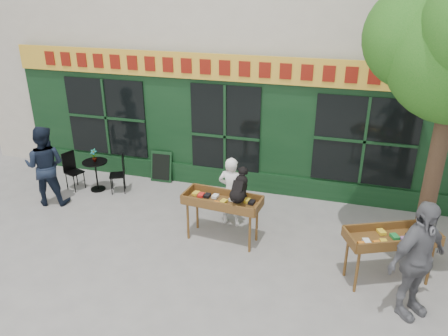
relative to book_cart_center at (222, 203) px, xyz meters
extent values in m
plane|color=slate|center=(-0.62, 0.02, -0.82)|extent=(80.00, 80.00, 0.00)
cube|color=black|center=(-0.62, 2.44, 0.78)|extent=(11.00, 0.16, 3.20)
cube|color=gold|center=(-0.62, 2.32, 2.18)|extent=(11.00, 0.06, 0.60)
cube|color=maroon|center=(-0.62, 2.28, 2.18)|extent=(9.60, 0.03, 0.34)
cube|color=black|center=(-0.62, 2.34, -0.57)|extent=(11.00, 0.10, 0.50)
cube|color=black|center=(-0.62, 2.34, 0.53)|extent=(1.70, 0.05, 2.50)
cube|color=black|center=(-3.82, 2.34, 0.73)|extent=(2.20, 0.05, 2.00)
cube|color=black|center=(2.58, 2.34, 0.73)|extent=(2.20, 0.05, 2.00)
cylinder|color=#382619|center=(3.68, 0.32, 0.98)|extent=(0.28, 0.28, 3.60)
sphere|color=#185B14|center=(3.08, 0.52, 3.18)|extent=(1.70, 1.70, 1.70)
sphere|color=#185B14|center=(3.38, 0.92, 3.58)|extent=(1.60, 1.60, 1.60)
cylinder|color=brown|center=(-0.67, -0.16, -0.42)|extent=(0.05, 0.05, 0.80)
cylinder|color=brown|center=(0.63, -0.28, -0.42)|extent=(0.05, 0.05, 0.80)
cylinder|color=brown|center=(-0.63, 0.28, -0.42)|extent=(0.05, 0.05, 0.80)
cylinder|color=brown|center=(0.67, 0.16, -0.42)|extent=(0.05, 0.05, 0.80)
cube|color=brown|center=(0.00, 0.00, 0.00)|extent=(1.55, 0.71, 0.05)
cube|color=brown|center=(-0.03, -0.29, 0.08)|extent=(1.50, 0.18, 0.18)
cube|color=brown|center=(0.03, 0.29, 0.08)|extent=(1.50, 0.18, 0.18)
cube|color=brown|center=(0.00, 0.00, 0.06)|extent=(1.33, 0.52, 0.06)
imported|color=white|center=(0.00, 0.65, -0.06)|extent=(0.59, 0.41, 1.53)
cylinder|color=brown|center=(2.59, -0.91, -0.42)|extent=(0.05, 0.05, 0.80)
cylinder|color=brown|center=(3.78, -0.37, -0.42)|extent=(0.05, 0.05, 0.80)
cylinder|color=brown|center=(2.41, -0.51, -0.42)|extent=(0.05, 0.05, 0.80)
cylinder|color=brown|center=(3.59, 0.03, -0.42)|extent=(0.05, 0.05, 0.80)
cube|color=brown|center=(3.09, -0.44, 0.00)|extent=(1.61, 1.15, 0.05)
cube|color=brown|center=(3.21, -0.70, 0.08)|extent=(1.38, 0.66, 0.18)
cube|color=brown|center=(2.97, -0.17, 0.08)|extent=(1.38, 0.66, 0.18)
cube|color=brown|center=(3.09, -0.44, 0.06)|extent=(1.35, 0.90, 0.06)
imported|color=#5E5F63|center=(3.39, -1.19, 0.16)|extent=(1.15, 1.14, 1.96)
cylinder|color=black|center=(-3.62, 1.28, -0.80)|extent=(0.36, 0.36, 0.03)
cylinder|color=black|center=(-3.62, 1.28, -0.44)|extent=(0.04, 0.04, 0.72)
cylinder|color=black|center=(-3.62, 1.28, -0.07)|extent=(0.60, 0.60, 0.03)
cube|color=black|center=(-4.17, 1.18, -0.37)|extent=(0.46, 0.46, 0.03)
cube|color=black|center=(-4.33, 1.23, -0.12)|extent=(0.14, 0.35, 0.50)
cylinder|color=black|center=(-4.08, 0.99, -0.60)|extent=(0.02, 0.02, 0.44)
cylinder|color=black|center=(-3.98, 1.27, -0.60)|extent=(0.02, 0.02, 0.44)
cylinder|color=black|center=(-4.36, 1.09, -0.60)|extent=(0.02, 0.02, 0.44)
cylinder|color=black|center=(-4.27, 1.37, -0.60)|extent=(0.02, 0.02, 0.44)
cube|color=black|center=(-3.07, 1.33, -0.37)|extent=(0.48, 0.48, 0.03)
cube|color=black|center=(-2.92, 1.41, -0.12)|extent=(0.19, 0.34, 0.50)
cylinder|color=black|center=(-3.27, 1.40, -0.60)|extent=(0.02, 0.02, 0.44)
cylinder|color=black|center=(-3.14, 1.13, -0.60)|extent=(0.02, 0.02, 0.44)
cylinder|color=black|center=(-3.00, 1.53, -0.60)|extent=(0.02, 0.02, 0.44)
cylinder|color=black|center=(-2.87, 1.26, -0.60)|extent=(0.02, 0.02, 0.44)
imported|color=gray|center=(-3.62, 1.28, 0.10)|extent=(0.18, 0.13, 0.32)
imported|color=black|center=(-4.32, 0.38, 0.11)|extent=(1.07, 0.94, 1.87)
cube|color=black|center=(-2.31, 2.22, -0.42)|extent=(0.57, 0.21, 0.79)
cube|color=black|center=(-2.31, 2.20, -0.42)|extent=(0.47, 0.19, 0.65)
camera|label=1|loc=(2.17, -7.20, 4.02)|focal=35.00mm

